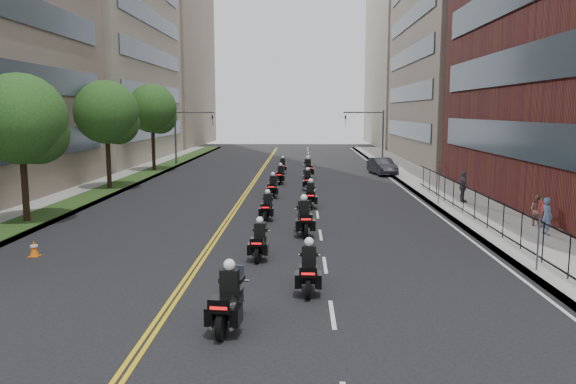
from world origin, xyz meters
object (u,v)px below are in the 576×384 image
motorcycle_4 (267,208)px  motorcycle_8 (280,176)px  motorcycle_3 (304,219)px  motorcycle_5 (311,196)px  parked_sedan (382,166)px  pedestrian_b (537,210)px  motorcycle_7 (308,181)px  motorcycle_1 (309,271)px  pedestrian_a (547,216)px  pedestrian_c (463,187)px  motorcycle_2 (259,242)px  motorcycle_0 (229,302)px  motorcycle_9 (308,169)px  motorcycle_6 (273,188)px  traffic_cone (34,249)px  motorcycle_10 (283,167)px

motorcycle_4 → motorcycle_8: motorcycle_8 is taller
motorcycle_3 → motorcycle_5: motorcycle_3 is taller
parked_sedan → pedestrian_b: bearing=-89.7°
motorcycle_7 → parked_sedan: size_ratio=0.49×
motorcycle_1 → pedestrian_a: (10.56, 7.72, 0.31)m
pedestrian_c → motorcycle_4: bearing=112.3°
motorcycle_2 → motorcycle_7: motorcycle_7 is taller
parked_sedan → motorcycle_1: bearing=-111.8°
motorcycle_0 → pedestrian_a: pedestrian_a is taller
motorcycle_7 → motorcycle_9: (0.11, 7.35, 0.09)m
motorcycle_3 → parked_sedan: 25.34m
motorcycle_3 → motorcycle_6: size_ratio=1.11×
motorcycle_2 → motorcycle_5: bearing=82.2°
traffic_cone → motorcycle_3: bearing=21.1°
traffic_cone → motorcycle_0: bearing=-39.8°
motorcycle_2 → pedestrian_a: size_ratio=1.31×
motorcycle_7 → pedestrian_c: size_ratio=1.17×
motorcycle_10 → traffic_cone: (-8.59, -29.14, -0.31)m
motorcycle_6 → motorcycle_2: bearing=-85.7°
motorcycle_4 → motorcycle_9: motorcycle_9 is taller
pedestrian_b → motorcycle_2: bearing=83.6°
motorcycle_1 → motorcycle_10: bearing=95.3°
pedestrian_b → motorcycle_6: bearing=23.6°
motorcycle_6 → parked_sedan: (8.91, 13.40, 0.08)m
motorcycle_6 → pedestrian_c: (11.49, -2.42, 0.42)m
motorcycle_1 → pedestrian_c: 19.06m
motorcycle_3 → motorcycle_8: bearing=90.9°
motorcycle_10 → parked_sedan: 8.81m
motorcycle_7 → pedestrian_b: pedestrian_b is taller
motorcycle_5 → parked_sedan: (6.54, 17.07, 0.07)m
motorcycle_7 → traffic_cone: bearing=-121.6°
motorcycle_0 → parked_sedan: motorcycle_0 is taller
motorcycle_6 → motorcycle_9: 11.27m
motorcycle_8 → motorcycle_0: bearing=-84.7°
motorcycle_1 → motorcycle_9: bearing=91.3°
motorcycle_5 → pedestrian_a: pedestrian_a is taller
motorcycle_1 → motorcycle_4: size_ratio=1.08×
motorcycle_6 → traffic_cone: size_ratio=3.57×
motorcycle_7 → motorcycle_0: bearing=-96.8°
motorcycle_3 → motorcycle_0: bearing=-104.9°
motorcycle_4 → pedestrian_c: pedestrian_c is taller
motorcycle_9 → motorcycle_6: bearing=-107.0°
motorcycle_7 → motorcycle_10: 10.71m
motorcycle_2 → motorcycle_6: 15.11m
motorcycle_5 → pedestrian_b: bearing=-27.2°
motorcycle_2 → parked_sedan: (8.65, 28.51, 0.10)m
motorcycle_4 → motorcycle_2: bearing=-85.3°
motorcycle_1 → motorcycle_7: size_ratio=1.06×
motorcycle_6 → pedestrian_a: size_ratio=1.35×
motorcycle_1 → pedestrian_b: (10.93, 9.62, 0.22)m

